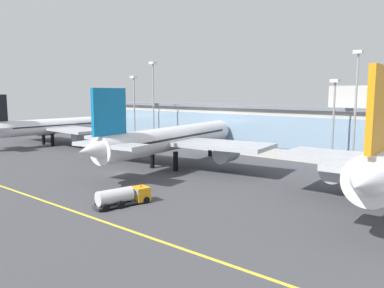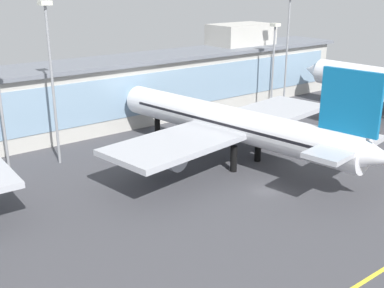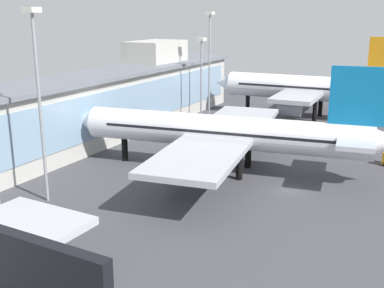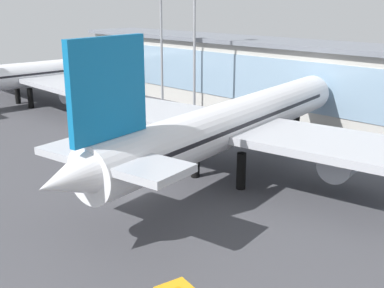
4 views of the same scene
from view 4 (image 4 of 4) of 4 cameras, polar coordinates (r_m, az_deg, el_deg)
name	(u,v)px [view 4 (image 4 of 4)]	position (r m, az deg, el deg)	size (l,w,h in m)	color
ground_plane	(133,193)	(55.84, -6.99, -5.77)	(180.00, 180.00, 0.00)	#424247
terminal_building	(343,84)	(86.66, 17.48, 6.82)	(129.14, 14.00, 19.16)	beige
airliner_near_left	(37,75)	(106.72, -17.91, 7.84)	(43.77, 55.48, 16.95)	black
airliner_near_right	(233,123)	(59.17, 4.90, 2.45)	(48.33, 56.95, 18.38)	black
apron_light_mast_west	(161,35)	(92.31, -3.66, 12.83)	(1.80, 1.80, 22.74)	gray
apron_light_mast_east	(194,24)	(86.11, 0.29, 14.02)	(1.80, 1.80, 26.67)	gray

